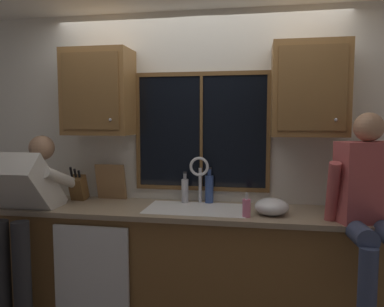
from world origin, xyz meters
TOP-DOWN VIEW (x-y plane):
  - back_wall at (0.00, 0.06)m, footprint 5.89×0.12m
  - window_glass at (0.04, -0.01)m, footprint 1.10×0.02m
  - window_frame_top at (0.04, -0.02)m, footprint 1.17×0.02m
  - window_frame_bottom at (0.04, -0.02)m, footprint 1.17×0.02m
  - window_frame_left at (-0.52, -0.02)m, footprint 0.03×0.02m
  - window_frame_right at (0.61, -0.02)m, footprint 0.03×0.02m
  - window_mullion_center at (0.04, -0.02)m, footprint 0.02×0.02m
  - lower_cabinet_run at (0.00, -0.29)m, footprint 3.49×0.58m
  - countertop at (0.00, -0.31)m, footprint 3.55×0.62m
  - dishwasher_front at (-0.72, -0.61)m, footprint 0.60×0.02m
  - upper_cabinet_left at (-0.82, -0.17)m, footprint 0.57×0.36m
  - upper_cabinet_right at (0.91, -0.17)m, footprint 0.57×0.36m
  - sink at (0.04, -0.30)m, footprint 0.80×0.46m
  - faucet at (0.05, -0.12)m, footprint 0.18×0.09m
  - person_standing at (-1.28, -0.58)m, footprint 0.53×0.71m
  - person_sitting_on_counter at (1.26, -0.57)m, footprint 0.54×0.65m
  - knife_block at (-1.03, -0.16)m, footprint 0.12×0.18m
  - cutting_board at (-0.76, -0.08)m, footprint 0.27×0.09m
  - mixing_bowl at (0.63, -0.38)m, footprint 0.26×0.26m
  - soap_dispenser at (0.45, -0.48)m, footprint 0.06×0.07m
  - bottle_green_glass at (0.12, -0.07)m, footprint 0.07×0.07m
  - bottle_tall_clear at (-0.08, -0.11)m, footprint 0.06×0.06m

SIDE VIEW (x-z plane):
  - lower_cabinet_run at x=0.00m, z-range 0.00..0.88m
  - dishwasher_front at x=-0.72m, z-range 0.09..0.83m
  - sink at x=0.04m, z-range 0.72..0.93m
  - countertop at x=0.00m, z-range 0.88..0.92m
  - person_standing at x=-1.28m, z-range 0.19..1.69m
  - mixing_bowl at x=0.63m, z-range 0.91..1.04m
  - soap_dispenser at x=0.45m, z-range 0.90..1.08m
  - knife_block at x=-1.03m, z-range 0.87..1.19m
  - bottle_tall_clear at x=-0.08m, z-range 0.90..1.16m
  - window_frame_bottom at x=0.04m, z-range 1.01..1.05m
  - bottle_green_glass at x=0.12m, z-range 0.89..1.20m
  - cutting_board at x=-0.76m, z-range 0.92..1.24m
  - person_sitting_on_counter at x=1.26m, z-range 0.47..1.73m
  - faucet at x=0.05m, z-range 0.97..1.37m
  - back_wall at x=0.00m, z-range 0.00..2.55m
  - window_glass at x=0.04m, z-range 1.05..2.00m
  - window_frame_left at x=-0.52m, z-range 1.05..2.00m
  - window_frame_right at x=0.61m, z-range 1.05..2.00m
  - window_mullion_center at x=0.04m, z-range 1.05..2.00m
  - upper_cabinet_left at x=-0.82m, z-range 1.50..2.22m
  - upper_cabinet_right at x=0.91m, z-range 1.50..2.22m
  - window_frame_top at x=0.04m, z-range 2.00..2.04m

